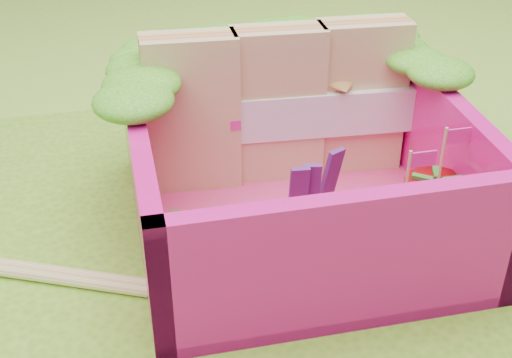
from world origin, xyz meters
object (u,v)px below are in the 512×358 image
object	(u,v)px
sandwich_stack	(278,106)
strawberry_left	(400,230)
bento_box	(297,169)
broccoli	(185,247)
strawberry_right	(434,209)

from	to	relation	value
sandwich_stack	strawberry_left	distance (m)	0.78
bento_box	strawberry_left	xyz separation A→B (m)	(0.31, -0.35, -0.10)
bento_box	sandwich_stack	xyz separation A→B (m)	(0.00, 0.34, 0.11)
sandwich_stack	broccoli	distance (m)	0.86
broccoli	strawberry_left	distance (m)	0.81
bento_box	broccoli	bearing A→B (deg)	-145.97
broccoli	strawberry_right	distance (m)	0.99
strawberry_left	strawberry_right	xyz separation A→B (m)	(0.17, 0.09, 0.01)
strawberry_left	strawberry_right	size ratio (longest dim) A/B	0.95
sandwich_stack	bento_box	bearing A→B (deg)	-90.75
strawberry_left	broccoli	bearing A→B (deg)	179.26
strawberry_left	sandwich_stack	bearing A→B (deg)	113.74
broccoli	sandwich_stack	bearing A→B (deg)	53.37
bento_box	strawberry_left	bearing A→B (deg)	-48.55
bento_box	sandwich_stack	size ratio (longest dim) A/B	1.04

